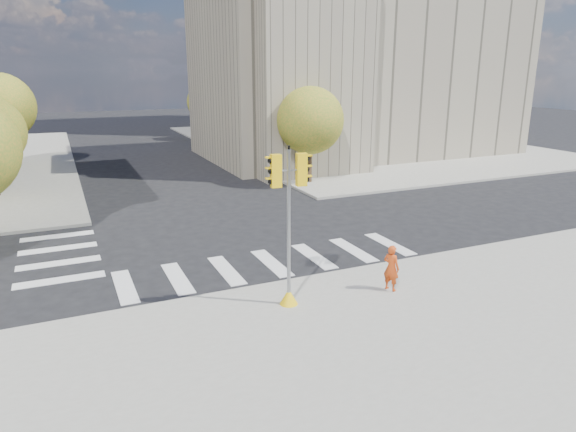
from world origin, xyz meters
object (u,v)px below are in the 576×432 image
Objects in this scene: lamp_near at (291,108)px; photographer at (391,268)px; lamp_far at (229,98)px; traffic_signal at (289,240)px.

photographer is at bearing -105.55° from lamp_near.
lamp_far is 5.28× the size of photographer.
lamp_near is 5.28× the size of photographer.
lamp_far is 35.06m from traffic_signal.
lamp_near is at bearing 72.94° from traffic_signal.
photographer is (-5.61, -34.18, -3.66)m from lamp_far.
lamp_near is 21.89m from traffic_signal.
lamp_far is at bearing 90.00° from lamp_near.
lamp_near is 1.00× the size of lamp_far.
lamp_far is 1.66× the size of traffic_signal.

